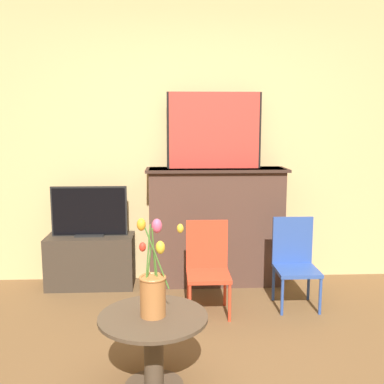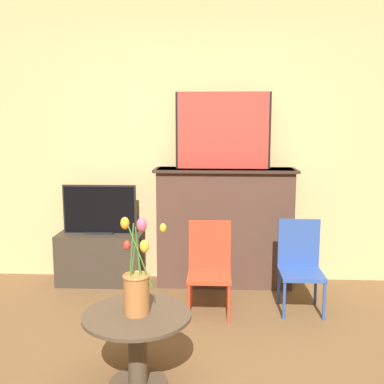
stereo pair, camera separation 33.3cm
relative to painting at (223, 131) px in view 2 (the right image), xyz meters
name	(u,v)px [view 2 (the right image)]	position (x,y,z in m)	size (l,w,h in m)	color
wall_back	(198,139)	(-0.23, 0.19, -0.08)	(8.00, 0.06, 2.70)	tan
fireplace_mantel	(225,226)	(0.02, -0.01, -0.87)	(1.28, 0.36, 1.09)	#4C3328
painting	(223,131)	(0.00, 0.00, 0.00)	(0.85, 0.03, 0.68)	black
tv_stand	(101,258)	(-1.14, -0.04, -1.19)	(0.79, 0.35, 0.48)	#382D23
tv_monitor	(100,210)	(-1.14, -0.03, -0.73)	(0.68, 0.12, 0.46)	black
chair_red	(209,264)	(-0.11, -0.63, -1.04)	(0.34, 0.34, 0.72)	red
chair_blue	(300,262)	(0.62, -0.54, -1.04)	(0.34, 0.34, 0.72)	#2D4C99
side_table	(137,338)	(-0.50, -1.70, -1.14)	(0.61, 0.61, 0.44)	#4C3D2D
vase_tulips	(137,285)	(-0.49, -1.69, -0.82)	(0.25, 0.17, 0.55)	#AD6B38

